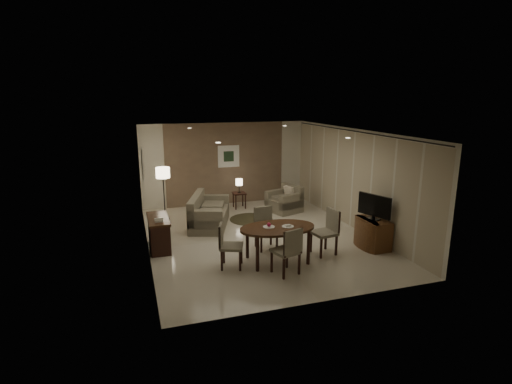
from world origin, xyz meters
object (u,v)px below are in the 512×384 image
object	(u,v)px
tv_cabinet	(373,233)
chair_near	(286,250)
side_table	(239,200)
floor_lamp	(164,194)
chair_left	(232,246)
armchair	(284,199)
chair_right	(324,232)
chair_far	(266,229)
sofa	(210,211)
console_desk	(159,233)
dining_table	(277,244)

from	to	relation	value
tv_cabinet	chair_near	xyz separation A→B (m)	(-2.55, -0.72, 0.15)
side_table	floor_lamp	xyz separation A→B (m)	(-2.42, -0.58, 0.53)
chair_left	armchair	world-z (taller)	chair_left
tv_cabinet	armchair	distance (m)	3.60
chair_right	chair_far	bearing A→B (deg)	-129.09
chair_near	sofa	world-z (taller)	chair_near
console_desk	chair_right	xyz separation A→B (m)	(3.57, -1.51, 0.14)
chair_far	sofa	size ratio (longest dim) A/B	0.53
tv_cabinet	dining_table	world-z (taller)	dining_table
chair_left	chair_right	distance (m)	2.20
console_desk	floor_lamp	world-z (taller)	floor_lamp
armchair	chair_left	bearing A→B (deg)	-54.41
sofa	floor_lamp	bearing A→B (deg)	70.88
dining_table	sofa	size ratio (longest dim) A/B	0.91
chair_near	chair_far	bearing A→B (deg)	-109.91
armchair	floor_lamp	bearing A→B (deg)	-111.82
chair_left	side_table	xyz separation A→B (m)	(1.38, 4.37, -0.22)
dining_table	chair_left	distance (m)	1.04
chair_right	chair_left	bearing A→B (deg)	-95.81
chair_far	chair_right	xyz separation A→B (m)	(1.15, -0.70, 0.03)
chair_right	armchair	distance (m)	3.52
chair_near	armchair	bearing A→B (deg)	-128.18
chair_right	side_table	xyz separation A→B (m)	(-0.81, 4.30, -0.26)
console_desk	chair_right	bearing A→B (deg)	-22.93
console_desk	chair_near	bearing A→B (deg)	-43.40
chair_near	console_desk	bearing A→B (deg)	-60.17
chair_near	tv_cabinet	bearing A→B (deg)	178.92
chair_near	armchair	xyz separation A→B (m)	(1.64, 4.20, -0.10)
tv_cabinet	chair_near	world-z (taller)	chair_near
chair_far	chair_right	distance (m)	1.35
chair_right	side_table	distance (m)	4.39
tv_cabinet	dining_table	bearing A→B (deg)	-178.19
console_desk	armchair	bearing A→B (deg)	26.40
console_desk	dining_table	bearing A→B (deg)	-33.25
tv_cabinet	sofa	size ratio (longest dim) A/B	0.49
floor_lamp	armchair	bearing A→B (deg)	-3.68
console_desk	side_table	world-z (taller)	console_desk
tv_cabinet	console_desk	bearing A→B (deg)	162.95
dining_table	console_desk	bearing A→B (deg)	146.75
chair_right	console_desk	bearing A→B (deg)	-120.56
side_table	tv_cabinet	bearing A→B (deg)	-63.58
tv_cabinet	chair_far	xyz separation A→B (m)	(-2.47, 0.69, 0.14)
dining_table	chair_left	size ratio (longest dim) A/B	1.76
chair_left	sofa	size ratio (longest dim) A/B	0.52
chair_near	sofa	distance (m)	3.63
chair_far	armchair	xyz separation A→B (m)	(1.57, 2.79, -0.09)
sofa	floor_lamp	xyz separation A→B (m)	(-1.14, 0.91, 0.35)
armchair	side_table	xyz separation A→B (m)	(-1.23, 0.81, -0.15)
chair_far	floor_lamp	bearing A→B (deg)	123.18
console_desk	dining_table	world-z (taller)	dining_table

